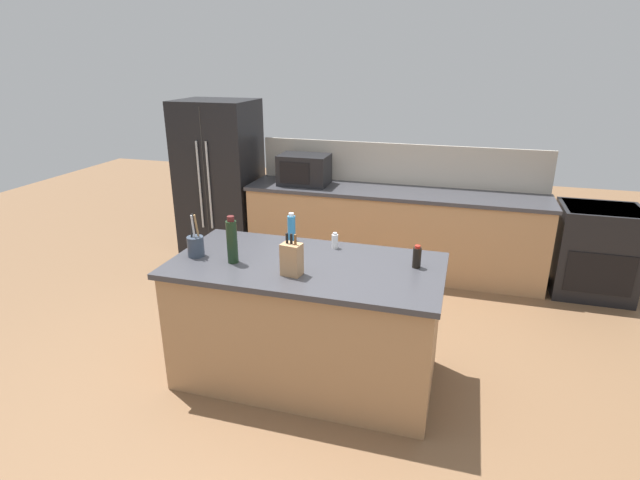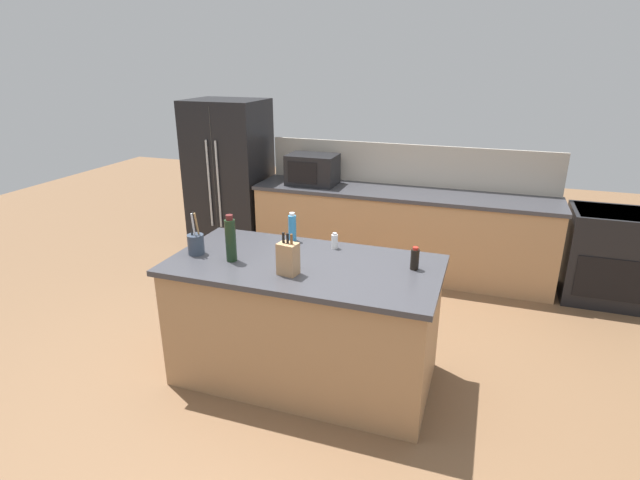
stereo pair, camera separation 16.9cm
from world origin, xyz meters
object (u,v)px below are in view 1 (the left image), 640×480
salt_shaker (335,241)px  knife_block (292,259)px  wine_bottle (232,241)px  soy_sauce_bottle (417,257)px  utensil_crock (196,245)px  dish_soap_bottle (292,228)px  microwave (304,170)px  refrigerator (220,178)px  range_oven (595,251)px

salt_shaker → knife_block: bearing=-104.9°
wine_bottle → salt_shaker: bearing=37.4°
soy_sauce_bottle → wine_bottle: (-1.26, -0.28, 0.09)m
utensil_crock → dish_soap_bottle: 0.75m
utensil_crock → soy_sauce_bottle: bearing=8.9°
wine_bottle → microwave: bearing=95.6°
refrigerator → salt_shaker: 2.73m
utensil_crock → wine_bottle: 0.32m
dish_soap_bottle → knife_block: bearing=-70.4°
knife_block → soy_sauce_bottle: knife_block is taller
refrigerator → utensil_crock: refrigerator is taller
microwave → soy_sauce_bottle: bearing=-54.0°
salt_shaker → wine_bottle: (-0.62, -0.48, 0.10)m
salt_shaker → soy_sauce_bottle: bearing=-17.4°
knife_block → salt_shaker: knife_block is taller
utensil_crock → soy_sauce_bottle: size_ratio=1.98×
salt_shaker → wine_bottle: size_ratio=0.36×
salt_shaker → dish_soap_bottle: 0.37m
refrigerator → knife_block: 3.05m
soy_sauce_bottle → wine_bottle: bearing=-167.7°
knife_block → salt_shaker: 0.58m
microwave → knife_block: 2.51m
wine_bottle → refrigerator: bearing=119.1°
microwave → salt_shaker: (0.85, -1.85, -0.11)m
microwave → wine_bottle: size_ratio=1.61×
utensil_crock → soy_sauce_bottle: 1.59m
range_oven → soy_sauce_bottle: soy_sauce_bottle is taller
range_oven → knife_block: size_ratio=3.17×
microwave → dish_soap_bottle: 1.87m
microwave → knife_block: microwave is taller
refrigerator → range_oven: refrigerator is taller
soy_sauce_bottle → knife_block: bearing=-155.4°
salt_shaker → range_oven: bearing=39.6°
knife_block → range_oven: bearing=54.1°
range_oven → knife_block: 3.45m
refrigerator → microwave: (1.10, -0.05, 0.19)m
knife_block → utensil_crock: utensil_crock is taller
refrigerator → microwave: size_ratio=3.34×
salt_shaker → soy_sauce_bottle: (0.64, -0.20, 0.02)m
soy_sauce_bottle → refrigerator: bearing=140.9°
knife_block → soy_sauce_bottle: (0.79, 0.36, -0.04)m
refrigerator → wine_bottle: refrigerator is taller
microwave → soy_sauce_bottle: (1.49, -2.05, -0.09)m
knife_block → dish_soap_bottle: (-0.22, 0.61, -0.00)m
knife_block → soy_sauce_bottle: 0.87m
refrigerator → soy_sauce_bottle: size_ratio=11.43×
utensil_crock → microwave: bearing=88.0°
range_oven → salt_shaker: salt_shaker is taller
refrigerator → salt_shaker: size_ratio=14.90×
microwave → salt_shaker: bearing=-65.3°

